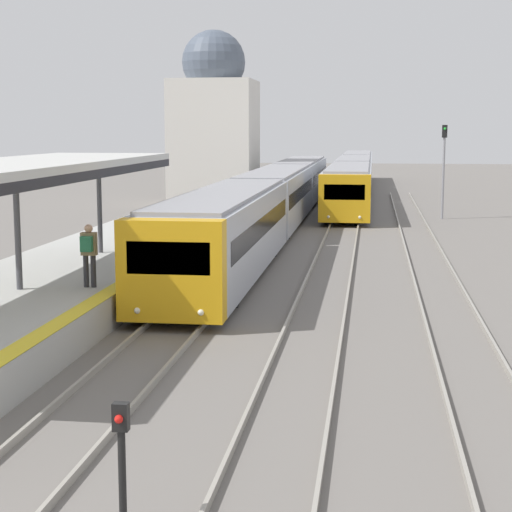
# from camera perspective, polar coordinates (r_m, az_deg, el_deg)

# --- Properties ---
(platform_canopy) EXTENTS (4.00, 16.81, 3.29)m
(platform_canopy) POSITION_cam_1_polar(r_m,az_deg,el_deg) (22.67, -15.68, 5.72)
(platform_canopy) COLOR beige
(platform_canopy) RESTS_ON station_platform
(person_on_platform) EXTENTS (0.40, 0.40, 1.66)m
(person_on_platform) POSITION_cam_1_polar(r_m,az_deg,el_deg) (22.73, -11.09, 0.38)
(person_on_platform) COLOR #2D2D33
(person_on_platform) RESTS_ON station_platform
(train_near) EXTENTS (2.70, 46.79, 2.93)m
(train_near) POSITION_cam_1_polar(r_m,az_deg,el_deg) (43.97, 1.30, 4.05)
(train_near) COLOR gold
(train_near) RESTS_ON ground_plane
(train_far) EXTENTS (2.68, 45.34, 2.84)m
(train_far) POSITION_cam_1_polar(r_m,az_deg,el_deg) (66.40, 6.55, 5.45)
(train_far) COLOR gold
(train_far) RESTS_ON ground_plane
(signal_post_near) EXTENTS (0.20, 0.21, 1.65)m
(signal_post_near) POSITION_cam_1_polar(r_m,az_deg,el_deg) (11.13, -8.95, -12.68)
(signal_post_near) COLOR black
(signal_post_near) RESTS_ON ground_plane
(signal_mast_far) EXTENTS (0.28, 0.29, 5.24)m
(signal_mast_far) POSITION_cam_1_polar(r_m,az_deg,el_deg) (49.11, 12.41, 6.25)
(signal_mast_far) COLOR gray
(signal_mast_far) RESTS_ON ground_plane
(distant_domed_building) EXTENTS (5.43, 5.43, 11.45)m
(distant_domed_building) POSITION_cam_1_polar(r_m,az_deg,el_deg) (57.48, -2.80, 8.76)
(distant_domed_building) COLOR silver
(distant_domed_building) RESTS_ON ground_plane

